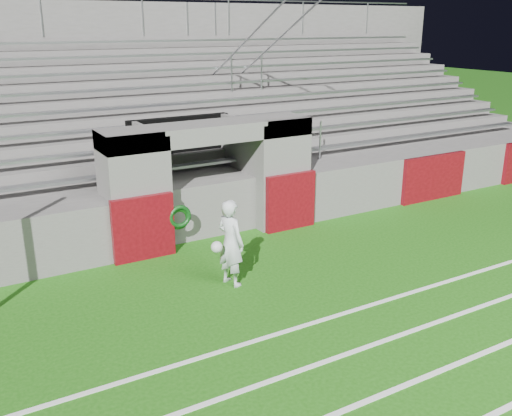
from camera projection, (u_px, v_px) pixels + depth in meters
ground at (296, 294)px, 10.29m from camera, size 90.00×90.00×0.00m
stadium_structure at (142, 139)px, 16.37m from camera, size 26.00×8.48×5.42m
goalkeeper_with_ball at (230, 243)px, 10.45m from camera, size 0.73×0.69×1.65m
hose_coil at (180, 218)px, 11.97m from camera, size 0.50×0.14×0.55m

